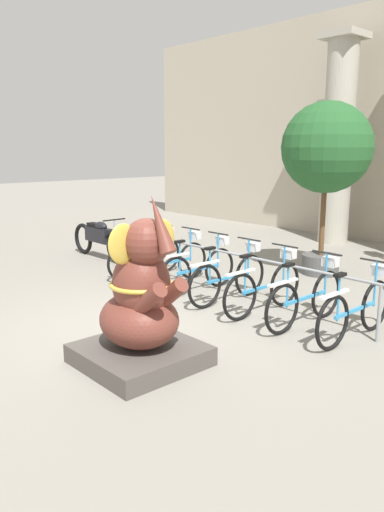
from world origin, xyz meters
TOP-DOWN VIEW (x-y plane):
  - ground_plane at (0.00, 0.00)m, footprint 60.00×60.00m
  - column_left at (-1.90, 7.60)m, footprint 0.95×0.95m
  - bike_rack at (-0.09, 1.95)m, footprint 5.02×0.05m
  - bicycle_0 at (-2.30, 1.82)m, footprint 0.48×1.71m
  - bicycle_1 at (-1.56, 1.86)m, footprint 0.48×1.71m
  - bicycle_2 at (-0.83, 1.84)m, footprint 0.48×1.71m
  - bicycle_3 at (-0.09, 1.81)m, footprint 0.48×1.71m
  - bicycle_4 at (0.65, 1.80)m, footprint 0.48×1.71m
  - bicycle_5 at (1.38, 1.81)m, footprint 0.48×1.71m
  - bicycle_6 at (2.12, 1.84)m, footprint 0.48×1.71m
  - elephant_statue at (0.93, -0.67)m, footprint 1.25×1.25m
  - motorcycle at (-4.26, 1.98)m, footprint 2.09×0.55m
  - potted_tree at (-0.15, 4.43)m, footprint 1.70×1.70m

SIDE VIEW (x-z plane):
  - ground_plane at x=0.00m, z-range 0.00..0.00m
  - bicycle_0 at x=-2.30m, z-range -0.08..0.89m
  - bicycle_1 at x=-1.56m, z-range -0.08..0.89m
  - bicycle_2 at x=-0.83m, z-range -0.08..0.89m
  - bicycle_3 at x=-0.09m, z-range -0.08..0.89m
  - bicycle_4 at x=0.65m, z-range -0.08..0.89m
  - bicycle_5 at x=1.38m, z-range -0.08..0.89m
  - bicycle_6 at x=2.12m, z-range -0.08..0.89m
  - motorcycle at x=-4.26m, z-range -0.01..0.94m
  - bike_rack at x=-0.09m, z-range 0.25..1.02m
  - elephant_statue at x=0.93m, z-range -0.33..1.65m
  - potted_tree at x=-0.15m, z-range 0.70..3.97m
  - column_left at x=-1.90m, z-range 0.04..5.20m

